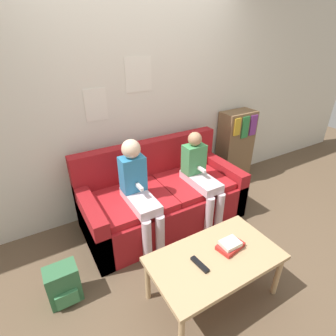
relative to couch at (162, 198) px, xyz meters
name	(u,v)px	position (x,y,z in m)	size (l,w,h in m)	color
ground_plane	(187,247)	(0.00, -0.54, -0.29)	(10.00, 10.00, 0.00)	brown
wall_back	(139,101)	(0.00, 0.51, 1.01)	(8.00, 0.06, 2.60)	silver
couch	(162,198)	(0.00, 0.00, 0.00)	(1.78, 0.84, 0.89)	maroon
coffee_table	(215,261)	(-0.14, -1.10, 0.11)	(1.03, 0.58, 0.45)	tan
person_left	(139,190)	(-0.36, -0.20, 0.34)	(0.24, 0.57, 1.11)	silver
person_right	(201,176)	(0.37, -0.21, 0.29)	(0.24, 0.57, 1.05)	silver
tv_remote	(200,264)	(-0.29, -1.11, 0.17)	(0.06, 0.17, 0.02)	black
book_stack	(230,245)	(0.02, -1.09, 0.19)	(0.24, 0.17, 0.07)	red
bookshelf	(235,146)	(1.39, 0.32, 0.23)	(0.49, 0.29, 1.03)	brown
backpack	(64,285)	(-1.21, -0.52, -0.12)	(0.25, 0.21, 0.34)	#336B42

